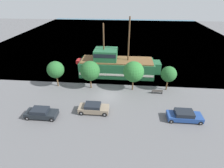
{
  "coord_description": "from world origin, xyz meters",
  "views": [
    {
      "loc": [
        2.8,
        -25.0,
        16.15
      ],
      "look_at": [
        0.43,
        2.0,
        1.2
      ],
      "focal_mm": 28.0,
      "sensor_mm": 36.0,
      "label": 1
    }
  ],
  "objects": [
    {
      "name": "tree_row_mideast",
      "position": [
        -3.48,
        2.4,
        3.41
      ],
      "size": [
        3.51,
        3.51,
        5.17
      ],
      "color": "brown",
      "rests_on": "ground_plane"
    },
    {
      "name": "ground_plane",
      "position": [
        0.0,
        0.0,
        0.0
      ],
      "size": [
        160.0,
        160.0,
        0.0
      ],
      "primitive_type": "plane",
      "color": "#5B5B5E"
    },
    {
      "name": "parked_car_curb_rear",
      "position": [
        -8.82,
        -6.45,
        0.72
      ],
      "size": [
        4.41,
        1.86,
        1.44
      ],
      "color": "black",
      "rests_on": "ground_plane"
    },
    {
      "name": "bench_promenade_east",
      "position": [
        8.34,
        1.4,
        0.44
      ],
      "size": [
        1.79,
        0.45,
        0.85
      ],
      "color": "#4C4742",
      "rests_on": "ground_plane"
    },
    {
      "name": "parked_car_curb_front",
      "position": [
        -1.69,
        -4.69,
        0.74
      ],
      "size": [
        4.39,
        1.91,
        1.45
      ],
      "color": "#7F705B",
      "rests_on": "ground_plane"
    },
    {
      "name": "pirate_ship",
      "position": [
        0.71,
        8.5,
        2.05
      ],
      "size": [
        16.33,
        5.12,
        11.69
      ],
      "color": "#1E5633",
      "rests_on": "water_surface"
    },
    {
      "name": "tree_row_midwest",
      "position": [
        4.1,
        2.42,
        3.56
      ],
      "size": [
        3.59,
        3.59,
        5.36
      ],
      "color": "brown",
      "rests_on": "ground_plane"
    },
    {
      "name": "parked_car_curb_mid",
      "position": [
        11.08,
        -5.27,
        0.71
      ],
      "size": [
        4.68,
        1.97,
        1.45
      ],
      "color": "navy",
      "rests_on": "ground_plane"
    },
    {
      "name": "tree_row_east",
      "position": [
        -9.76,
        2.55,
        3.33
      ],
      "size": [
        3.04,
        3.04,
        4.86
      ],
      "color": "brown",
      "rests_on": "ground_plane"
    },
    {
      "name": "water_surface",
      "position": [
        0.0,
        44.0,
        0.0
      ],
      "size": [
        80.0,
        80.0,
        0.0
      ],
      "primitive_type": "plane",
      "color": "#38667F",
      "rests_on": "ground"
    },
    {
      "name": "tree_row_west",
      "position": [
        10.17,
        2.94,
        3.1
      ],
      "size": [
        2.71,
        2.71,
        4.47
      ],
      "color": "brown",
      "rests_on": "ground_plane"
    },
    {
      "name": "moored_boat_dockside",
      "position": [
        -5.99,
        14.21,
        0.6
      ],
      "size": [
        6.75,
        1.93,
        1.59
      ],
      "color": "maroon",
      "rests_on": "water_surface"
    },
    {
      "name": "fire_hydrant",
      "position": [
        -1.41,
        -3.05,
        0.41
      ],
      "size": [
        0.42,
        0.25,
        0.76
      ],
      "color": "red",
      "rests_on": "ground_plane"
    }
  ]
}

